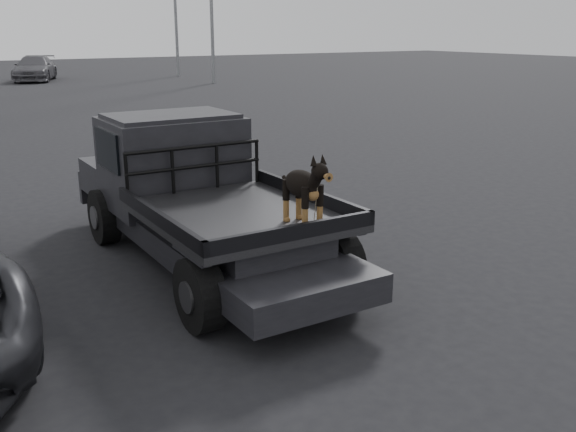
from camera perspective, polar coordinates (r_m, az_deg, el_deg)
ground at (r=6.61m, az=-7.25°, el=-9.67°), size 120.00×120.00×0.00m
flatbed_ute at (r=8.13m, az=-7.46°, el=-1.15°), size 2.00×5.40×0.92m
ute_cab at (r=8.77m, az=-10.28°, el=6.08°), size 1.72×1.30×0.88m
headache_rack at (r=8.12m, az=-8.24°, el=4.17°), size 1.80×0.08×0.55m
dog at (r=6.59m, az=1.33°, el=2.33°), size 0.32×0.60×0.74m
distant_car_b at (r=39.85m, az=-21.59°, el=12.10°), size 3.44×5.12×1.38m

